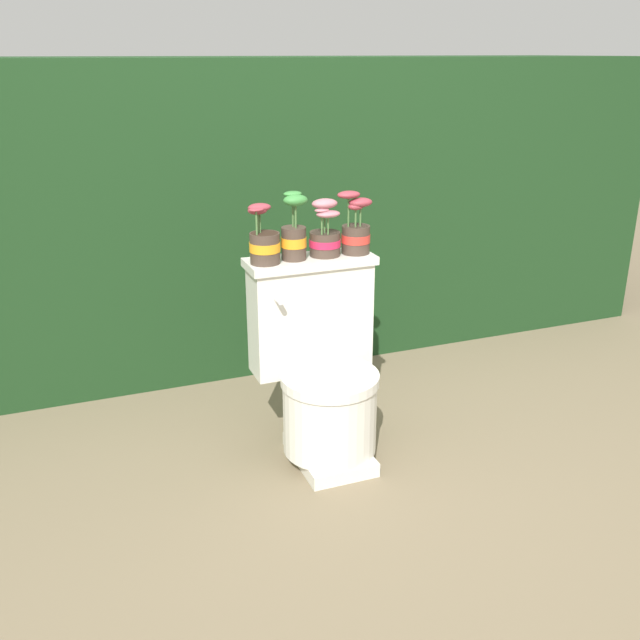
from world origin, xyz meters
name	(u,v)px	position (x,y,z in m)	size (l,w,h in m)	color
ground_plane	(351,461)	(0.00, 0.00, 0.00)	(12.00, 12.00, 0.00)	#75664C
hedge_backdrop	(245,205)	(0.00, 1.37, 0.71)	(4.19, 1.01, 1.42)	#193819
toilet	(321,372)	(-0.07, 0.12, 0.33)	(0.48, 0.46, 0.74)	silver
potted_plant_left	(264,242)	(-0.25, 0.22, 0.82)	(0.11, 0.11, 0.21)	#47382D
potted_plant_midleft	(294,233)	(-0.13, 0.23, 0.84)	(0.09, 0.09, 0.24)	#47382D
potted_plant_middle	(325,236)	(-0.01, 0.23, 0.81)	(0.12, 0.13, 0.21)	#47382D
potted_plant_midright	(356,231)	(0.10, 0.23, 0.82)	(0.13, 0.11, 0.23)	#47382D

